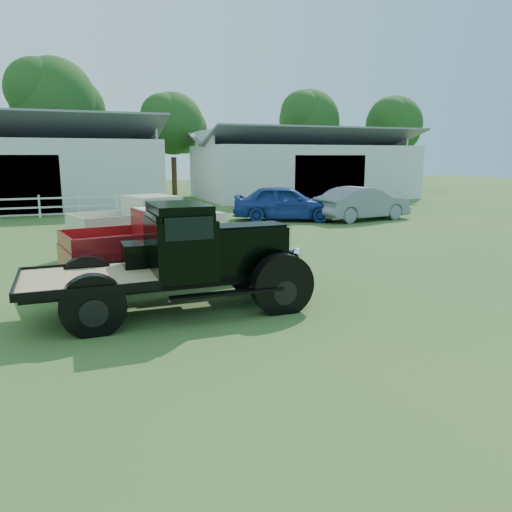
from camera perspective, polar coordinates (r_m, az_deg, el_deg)
name	(u,v)px	position (r m, az deg, el deg)	size (l,w,h in m)	color
ground	(268,318)	(10.21, 1.36, -7.11)	(120.00, 120.00, 0.00)	#396129
shed_left	(6,163)	(35.12, -26.71, 9.46)	(18.80, 10.20, 5.60)	silver
shed_right	(303,164)	(40.07, 5.38, 10.40)	(16.80, 9.20, 5.20)	silver
tree_b	(55,123)	(43.03, -21.96, 13.91)	(6.90, 6.90, 11.50)	#26471A
tree_c	(173,140)	(42.86, -9.44, 12.90)	(5.40, 5.40, 9.00)	#26471A
tree_d	(309,137)	(48.15, 6.05, 13.39)	(6.00, 6.00, 10.00)	#26471A
tree_e	(393,140)	(50.60, 15.41, 12.67)	(5.70, 5.70, 9.50)	#26471A
vintage_flatbed	(175,258)	(10.51, -9.25, -0.28)	(5.75, 2.28, 2.28)	black
red_pickup	(165,244)	(13.29, -10.39, 1.30)	(5.24, 2.01, 1.91)	maroon
white_pickup	(150,226)	(17.06, -12.06, 3.42)	(5.19, 2.01, 1.91)	beige
misc_car_blue	(285,203)	(25.52, 3.38, 6.09)	(2.13, 5.29, 1.80)	navy
misc_car_grey	(363,204)	(26.23, 12.11, 5.89)	(1.80, 5.16, 1.70)	slate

